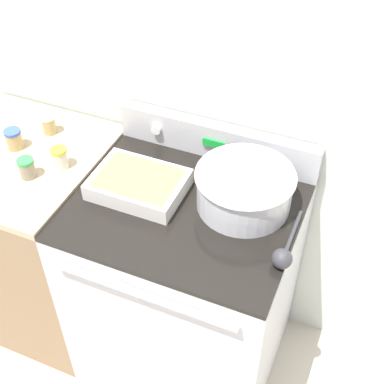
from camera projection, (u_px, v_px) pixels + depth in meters
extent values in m
cube|color=silver|center=(225.00, 77.00, 1.91)|extent=(8.00, 0.05, 2.50)
cube|color=#BCBCC1|center=(186.00, 288.00, 2.20)|extent=(0.80, 0.67, 0.92)
cube|color=black|center=(185.00, 208.00, 1.88)|extent=(0.80, 0.67, 0.02)
cylinder|color=silver|center=(141.00, 295.00, 1.69)|extent=(0.66, 0.02, 0.02)
cube|color=#BCBCC1|center=(217.00, 141.00, 2.04)|extent=(0.80, 0.05, 0.14)
cylinder|color=white|center=(156.00, 129.00, 2.08)|extent=(0.04, 0.02, 0.04)
cylinder|color=white|center=(275.00, 160.00, 1.94)|extent=(0.04, 0.02, 0.04)
cube|color=green|center=(214.00, 144.00, 2.01)|extent=(0.09, 0.01, 0.03)
cube|color=#896B4C|center=(39.00, 238.00, 2.40)|extent=(0.64, 0.67, 0.92)
cube|color=tan|center=(16.00, 156.00, 2.08)|extent=(0.64, 0.67, 0.03)
cylinder|color=silver|center=(244.00, 190.00, 1.83)|extent=(0.33, 0.33, 0.14)
torus|color=silver|center=(246.00, 175.00, 1.79)|extent=(0.35, 0.35, 0.01)
cylinder|color=beige|center=(245.00, 178.00, 1.80)|extent=(0.30, 0.30, 0.02)
cube|color=silver|center=(139.00, 184.00, 1.91)|extent=(0.33, 0.24, 0.06)
cube|color=tan|center=(138.00, 181.00, 1.90)|extent=(0.29, 0.21, 0.04)
cylinder|color=#333338|center=(291.00, 237.00, 1.76)|extent=(0.01, 0.25, 0.01)
sphere|color=#333338|center=(282.00, 259.00, 1.66)|extent=(0.07, 0.07, 0.07)
cylinder|color=beige|center=(60.00, 159.00, 1.99)|extent=(0.06, 0.06, 0.07)
cylinder|color=yellow|center=(58.00, 150.00, 1.96)|extent=(0.06, 0.06, 0.01)
cylinder|color=gray|center=(27.00, 169.00, 1.95)|extent=(0.06, 0.06, 0.07)
cylinder|color=green|center=(25.00, 161.00, 1.93)|extent=(0.06, 0.06, 0.01)
cylinder|color=tan|center=(49.00, 126.00, 2.15)|extent=(0.05, 0.05, 0.07)
cylinder|color=white|center=(47.00, 117.00, 2.12)|extent=(0.06, 0.06, 0.01)
cylinder|color=tan|center=(14.00, 140.00, 2.08)|extent=(0.06, 0.06, 0.07)
cylinder|color=#3856B7|center=(12.00, 132.00, 2.05)|extent=(0.07, 0.07, 0.01)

